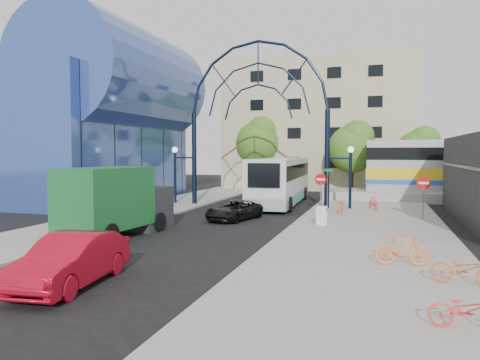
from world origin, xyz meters
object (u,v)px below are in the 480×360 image
(do_not_enter_sign, at_px, (423,187))
(sandwich_board, at_px, (322,213))
(red_sedan, at_px, (71,260))
(tree_north_c, at_px, (420,150))
(tree_north_a, at_px, (353,146))
(bike_near_a, at_px, (341,206))
(bike_near_b, at_px, (373,203))
(city_bus, at_px, (281,180))
(stop_sign, at_px, (320,183))
(street_name_sign, at_px, (328,180))
(bike_far_c, at_px, (468,310))
(green_truck, at_px, (117,202))
(bike_far_b, at_px, (402,250))
(bike_far_a, at_px, (465,269))
(tree_north_b, at_px, (260,141))
(gateway_arch, at_px, (258,89))
(black_suv, at_px, (234,210))

(do_not_enter_sign, relative_size, sandwich_board, 2.51)
(sandwich_board, xyz_separation_m, red_sedan, (-5.84, -13.29, 0.04))
(sandwich_board, distance_m, tree_north_c, 23.17)
(tree_north_a, bearing_deg, bike_near_a, -89.54)
(sandwich_board, relative_size, tree_north_c, 0.15)
(bike_near_b, bearing_deg, city_bus, 138.61)
(sandwich_board, height_order, city_bus, city_bus)
(tree_north_c, bearing_deg, bike_near_b, -105.94)
(stop_sign, relative_size, tree_north_a, 0.36)
(street_name_sign, distance_m, bike_far_c, 21.32)
(green_truck, bearing_deg, stop_sign, 59.52)
(street_name_sign, height_order, bike_far_b, street_name_sign)
(tree_north_c, distance_m, green_truck, 31.62)
(bike_near_b, distance_m, bike_far_a, 18.54)
(street_name_sign, distance_m, bike_far_a, 17.95)
(tree_north_a, relative_size, bike_far_c, 4.28)
(bike_near_b, bearing_deg, tree_north_c, 50.97)
(street_name_sign, relative_size, green_truck, 0.42)
(city_bus, distance_m, green_truck, 16.43)
(stop_sign, relative_size, red_sedan, 0.53)
(tree_north_a, bearing_deg, bike_far_b, -83.50)
(tree_north_c, relative_size, red_sedan, 1.37)
(tree_north_c, bearing_deg, tree_north_b, 172.88)
(street_name_sign, distance_m, city_bus, 5.44)
(bike_far_a, bearing_deg, gateway_arch, 47.05)
(sandwich_board, height_order, bike_far_b, bike_far_b)
(street_name_sign, height_order, city_bus, city_bus)
(stop_sign, distance_m, black_suv, 6.74)
(do_not_enter_sign, bearing_deg, stop_sign, 162.12)
(gateway_arch, distance_m, red_sedan, 22.69)
(black_suv, height_order, bike_far_c, black_suv)
(bike_near_b, bearing_deg, sandwich_board, -130.68)
(do_not_enter_sign, bearing_deg, black_suv, -165.17)
(tree_north_a, bearing_deg, black_suv, -107.19)
(city_bus, bearing_deg, do_not_enter_sign, -34.98)
(bike_far_c, bearing_deg, stop_sign, 14.08)
(stop_sign, xyz_separation_m, city_bus, (-3.58, 4.29, -0.14))
(tree_north_c, height_order, bike_far_c, tree_north_c)
(bike_far_c, bearing_deg, bike_near_b, 4.29)
(tree_north_c, distance_m, bike_near_b, 14.95)
(sandwich_board, bearing_deg, gateway_arch, 124.91)
(city_bus, bearing_deg, bike_near_a, -49.27)
(street_name_sign, distance_m, tree_north_b, 19.81)
(stop_sign, xyz_separation_m, tree_north_c, (7.32, 15.93, 2.28))
(bike_far_c, bearing_deg, bike_far_b, 9.35)
(sandwich_board, relative_size, black_suv, 0.23)
(bike_far_c, bearing_deg, red_sedan, 84.62)
(red_sedan, bearing_deg, do_not_enter_sign, 51.39)
(do_not_enter_sign, relative_size, red_sedan, 0.52)
(sandwich_board, relative_size, bike_near_b, 0.65)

